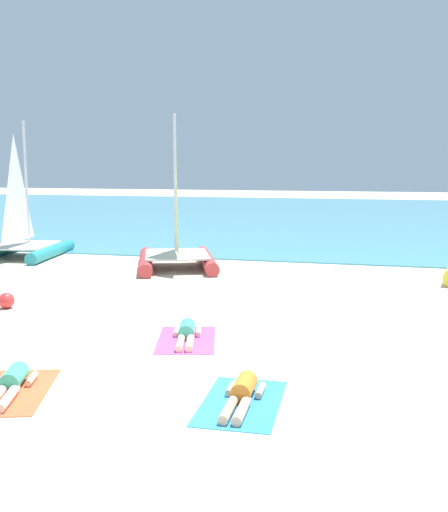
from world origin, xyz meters
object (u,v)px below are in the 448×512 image
Objects in this scene: towel_left at (11,392)px; beach_ball at (6,301)px; sunbather_left at (12,382)px; sunbather_middle at (187,333)px; sailboat_red at (177,246)px; sunbather_right at (242,392)px; towel_right at (241,402)px; sailboat_teal at (23,237)px; towel_middle at (186,340)px.

beach_ball is at bearing 124.54° from towel_left.
towel_left is 5.02× the size of beach_ball.
sunbather_left is at bearing -55.26° from beach_ball.
sunbather_middle is at bearing 62.63° from towel_left.
sailboat_red is 3.21× the size of sunbather_right.
towel_right is (3.46, 0.38, -0.13)m from sunbather_left.
sailboat_teal is at bearing 103.90° from sunbather_left.
towel_right is at bearing -87.68° from sailboat_red.
sunbather_middle is 4.10× the size of beach_ball.
towel_right is at bearing -55.58° from sailboat_teal.
towel_middle is 3.21m from sunbather_right.
beach_ball reaches higher than sunbather_right.
towel_middle is 5.02× the size of beach_ball.
towel_right is at bearing -58.28° from towel_middle.
towel_middle is at bearing -90.98° from sailboat_red.
sailboat_teal is at bearing 133.33° from towel_right.
towel_left is 3.47m from sunbather_right.
towel_left is 5.66m from beach_ball.
sailboat_red is 2.64× the size of towel_middle.
towel_right is (1.72, -2.78, 0.00)m from towel_middle.
sailboat_red is 8.22m from sunbather_middle.
towel_left is 1.24× the size of sunbather_left.
sailboat_teal is 15.57m from sunbather_right.
towel_left is at bearing -172.66° from towel_right.
towel_left is at bearing -105.23° from sailboat_red.
sunbather_middle is at bearing 44.06° from sunbather_left.
sunbather_right reaches higher than towel_left.
sailboat_teal is 8.24m from beach_ball.
sailboat_teal reaches higher than sunbather_right.
sailboat_red is 3.26× the size of sunbather_left.
sunbather_left is 3.48m from sunbather_right.
sunbather_right is at bearing -31.99° from beach_ball.
sunbather_middle is 0.99× the size of sunbather_right.
sunbather_right is at bearing -55.42° from sailboat_teal.
beach_ball reaches higher than sunbather_left.
beach_ball is at bearing 106.91° from sunbather_left.
sailboat_red is at bearing 110.03° from towel_middle.
towel_middle is at bearing 121.72° from towel_right.
sunbather_middle reaches higher than towel_right.
sailboat_red is 11.51m from towel_right.
sailboat_red is 11.07m from towel_left.
towel_left is 3.65m from towel_middle.
sunbather_right is 4.13× the size of beach_ball.
sailboat_red reaches higher than sunbather_middle.
towel_left is 1.00× the size of towel_right.
towel_middle is at bearing 43.34° from sunbather_left.
towel_right is at bearing -32.40° from beach_ball.
sailboat_red is at bearing 71.69° from beach_ball.
sailboat_teal is at bearing 136.37° from towel_middle.
sailboat_teal is 2.60× the size of towel_left.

